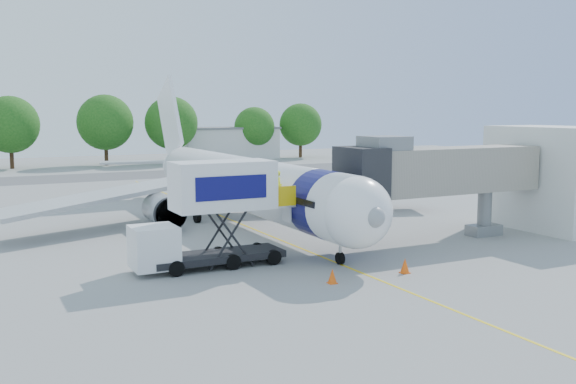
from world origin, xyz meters
name	(u,v)px	position (x,y,z in m)	size (l,w,h in m)	color
ground	(265,234)	(0.00, 0.00, 0.00)	(160.00, 160.00, 0.00)	gray
guidance_line	(265,234)	(0.00, 0.00, 0.01)	(0.15, 70.00, 0.01)	yellow
taxiway_strip	(122,176)	(0.00, 42.00, 0.00)	(120.00, 10.00, 0.01)	#59595B
aircraft	(240,183)	(0.00, 4.12, 2.95)	(34.17, 37.73, 11.35)	white
jet_bridge	(431,172)	(7.99, -7.00, 4.34)	(13.90, 3.20, 6.60)	gray
terminal_stub	(551,178)	(18.50, -7.00, 3.50)	(5.00, 8.00, 7.00)	silver
catering_hiloader	(211,215)	(-6.27, -7.00, 2.76)	(8.50, 2.44, 5.50)	black
ground_tug	(509,280)	(3.73, -17.69, 0.66)	(3.44, 2.38, 1.25)	white
safety_cone_a	(332,276)	(-2.32, -12.58, 0.34)	(0.45, 0.45, 0.71)	#FF570D
safety_cone_b	(405,266)	(1.91, -12.57, 0.37)	(0.48, 0.48, 0.76)	#FF570D
outbuilding_right	(228,143)	(22.00, 62.00, 2.66)	(16.40, 7.40, 5.30)	silver
tree_c	(10,125)	(-11.44, 58.76, 6.12)	(7.90, 7.90, 10.08)	#382314
tree_d	(105,122)	(1.42, 58.54, 6.31)	(8.15, 8.15, 10.39)	#382314
tree_e	(171,123)	(10.99, 57.16, 6.17)	(7.98, 7.98, 10.17)	#382314
tree_f	(254,127)	(26.09, 60.21, 5.24)	(6.77, 6.77, 8.64)	#382314
tree_g	(301,125)	(34.43, 59.50, 5.62)	(7.26, 7.26, 9.26)	#382314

